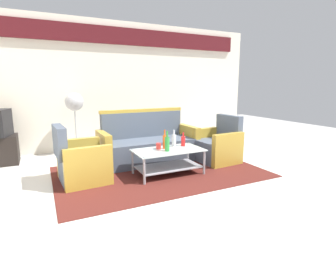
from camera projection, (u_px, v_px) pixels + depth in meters
name	position (u px, v px, depth m)	size (l,w,h in m)	color
ground_plane	(194.00, 189.00, 3.66)	(14.00, 14.00, 0.00)	silver
wall_back	(126.00, 82.00, 6.09)	(6.52, 0.19, 2.80)	silver
rug	(160.00, 172.00, 4.38)	(3.27, 2.11, 0.01)	#511E19
couch	(148.00, 145.00, 4.92)	(1.82, 0.78, 0.96)	#4C5666
armchair_left	(81.00, 163.00, 3.91)	(0.74, 0.80, 0.85)	#4C5666
armchair_right	(217.00, 146.00, 4.94)	(0.75, 0.81, 0.85)	#4C5666
coffee_table	(168.00, 158.00, 4.21)	(1.10, 0.60, 0.40)	silver
bottle_clear	(174.00, 140.00, 4.40)	(0.07, 0.07, 0.28)	silver
bottle_green	(167.00, 143.00, 4.08)	(0.07, 0.07, 0.32)	#2D8C38
bottle_red	(183.00, 141.00, 4.42)	(0.07, 0.07, 0.23)	red
bottle_orange	(165.00, 141.00, 4.24)	(0.06, 0.06, 0.31)	#D85919
cup	(159.00, 146.00, 4.21)	(0.08, 0.08, 0.10)	red
pedestal_fan	(74.00, 106.00, 5.25)	(0.36, 0.36, 1.27)	#2D2D33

